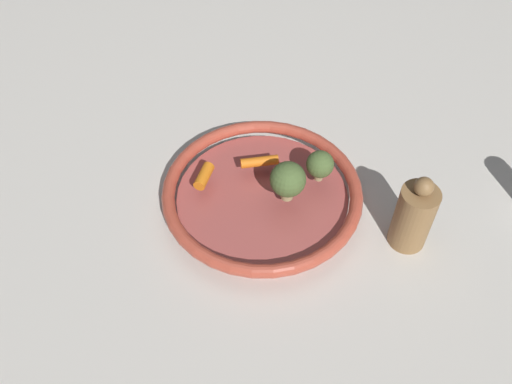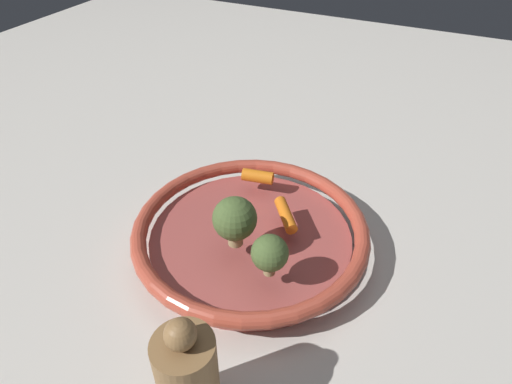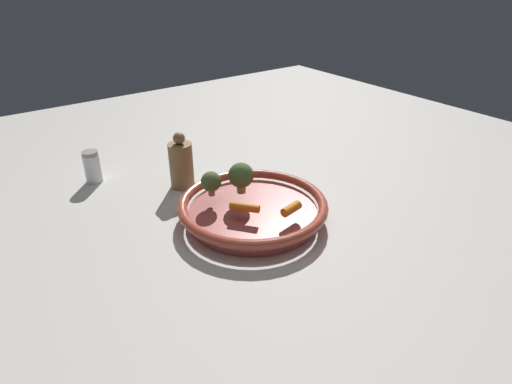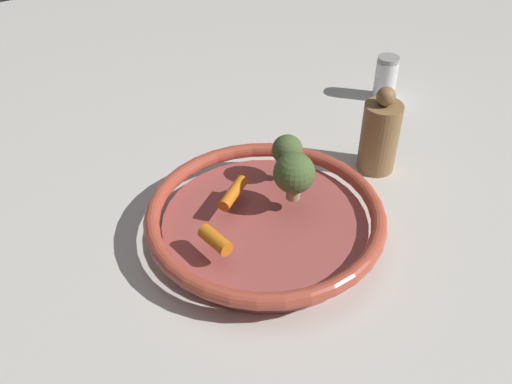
# 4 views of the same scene
# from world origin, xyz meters

# --- Properties ---
(ground_plane) EXTENTS (2.04, 2.04, 0.00)m
(ground_plane) POSITION_xyz_m (0.00, 0.00, 0.00)
(ground_plane) COLOR beige
(serving_bowl) EXTENTS (0.30, 0.30, 0.04)m
(serving_bowl) POSITION_xyz_m (0.00, 0.00, 0.02)
(serving_bowl) COLOR #A84C47
(serving_bowl) RESTS_ON ground_plane
(baby_carrot_left) EXTENTS (0.05, 0.03, 0.02)m
(baby_carrot_left) POSITION_xyz_m (0.03, -0.08, 0.05)
(baby_carrot_left) COLOR orange
(baby_carrot_left) RESTS_ON serving_bowl
(baby_carrot_center) EXTENTS (0.05, 0.05, 0.02)m
(baby_carrot_center) POSITION_xyz_m (-0.04, -0.02, 0.05)
(baby_carrot_center) COLOR orange
(baby_carrot_center) RESTS_ON serving_bowl
(broccoli_floret_large) EXTENTS (0.05, 0.05, 0.06)m
(broccoli_floret_large) POSITION_xyz_m (-0.00, 0.04, 0.08)
(broccoli_floret_large) COLOR tan
(broccoli_floret_large) RESTS_ON serving_bowl
(broccoli_floret_mid) EXTENTS (0.04, 0.04, 0.05)m
(broccoli_floret_mid) POSITION_xyz_m (-0.06, 0.07, 0.07)
(broccoli_floret_mid) COLOR tan
(broccoli_floret_mid) RESTS_ON serving_bowl
(salt_shaker) EXTENTS (0.04, 0.04, 0.08)m
(salt_shaker) POSITION_xyz_m (-0.20, 0.36, 0.04)
(salt_shaker) COLOR white
(salt_shaker) RESTS_ON ground_plane
(pepper_mill) EXTENTS (0.05, 0.05, 0.13)m
(pepper_mill) POSITION_xyz_m (-0.04, 0.22, 0.06)
(pepper_mill) COLOR olive
(pepper_mill) RESTS_ON ground_plane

